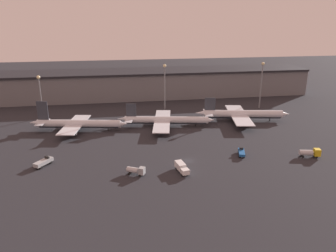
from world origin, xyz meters
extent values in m
plane|color=#26262B|center=(0.00, 0.00, 0.00)|extent=(600.00, 600.00, 0.00)
cube|color=slate|center=(0.00, 104.44, 8.00)|extent=(203.21, 27.53, 16.00)
cube|color=black|center=(0.00, 104.44, 16.60)|extent=(203.21, 29.53, 1.20)
cylinder|color=silver|center=(-42.39, 41.20, 3.38)|extent=(38.58, 10.57, 3.56)
cylinder|color=#333842|center=(-42.39, 41.20, 2.76)|extent=(36.59, 9.69, 3.02)
cone|color=silver|center=(-22.38, 37.47, 3.38)|extent=(4.81, 4.10, 3.38)
cone|color=silver|center=(-62.58, 44.97, 3.64)|extent=(5.80, 3.95, 3.02)
cube|color=#333842|center=(-58.32, 44.17, 9.52)|extent=(4.97, 1.31, 8.73)
cube|color=silver|center=(-59.08, 44.31, 3.91)|extent=(5.43, 11.05, 0.24)
cube|color=silver|center=(-44.29, 41.56, 2.93)|extent=(13.07, 30.31, 0.36)
cylinder|color=gray|center=(-41.64, 49.43, 1.71)|extent=(4.20, 2.64, 1.96)
cylinder|color=gray|center=(-44.66, 33.26, 1.71)|extent=(4.20, 2.64, 1.96)
cylinder|color=black|center=(-29.12, 38.73, 0.80)|extent=(0.50, 0.50, 1.60)
cylinder|color=black|center=(-44.03, 42.95, 0.80)|extent=(0.50, 0.50, 1.60)
cylinder|color=black|center=(-44.55, 40.16, 0.80)|extent=(0.50, 0.50, 1.60)
cylinder|color=silver|center=(-1.46, 40.71, 3.20)|extent=(40.01, 10.65, 3.36)
cylinder|color=#333842|center=(-1.46, 40.71, 2.61)|extent=(37.95, 9.79, 2.86)
cone|color=silver|center=(19.23, 36.85, 3.20)|extent=(4.56, 3.88, 3.20)
cone|color=silver|center=(-22.32, 44.60, 3.45)|extent=(5.49, 3.74, 2.86)
cube|color=#333842|center=(-18.01, 43.80, 7.99)|extent=(4.70, 1.26, 6.22)
cube|color=silver|center=(-18.79, 43.94, 3.70)|extent=(5.67, 13.28, 0.24)
cube|color=silver|center=(-3.43, 41.08, 2.78)|extent=(13.84, 36.53, 0.36)
cylinder|color=gray|center=(-0.41, 50.71, 1.60)|extent=(3.98, 2.50, 1.85)
cylinder|color=gray|center=(-4.09, 31.01, 1.60)|extent=(3.98, 2.50, 1.85)
cylinder|color=black|center=(12.33, 38.14, 0.76)|extent=(0.50, 0.50, 1.51)
cylinder|color=black|center=(-3.18, 42.40, 0.76)|extent=(0.50, 0.50, 1.51)
cylinder|color=black|center=(-3.68, 39.75, 0.76)|extent=(0.50, 0.50, 1.51)
cylinder|color=silver|center=(37.87, 42.76, 3.68)|extent=(39.65, 11.07, 3.87)
cylinder|color=#333842|center=(37.87, 42.76, 3.00)|extent=(37.60, 10.13, 3.29)
cone|color=silver|center=(58.48, 38.91, 3.68)|extent=(5.24, 4.47, 3.68)
cone|color=silver|center=(17.06, 46.64, 3.97)|extent=(6.31, 4.30, 3.29)
cube|color=#333842|center=(21.51, 45.81, 8.81)|extent=(5.40, 1.39, 6.40)
cube|color=silver|center=(20.73, 45.95, 4.26)|extent=(6.20, 13.56, 0.24)
cube|color=silver|center=(35.92, 43.12, 3.19)|extent=(15.03, 37.27, 0.36)
cylinder|color=gray|center=(38.95, 52.90, 1.88)|extent=(4.57, 2.87, 2.13)
cylinder|color=gray|center=(35.22, 32.90, 1.88)|extent=(4.57, 2.87, 2.13)
cylinder|color=black|center=(51.50, 40.22, 0.87)|extent=(0.50, 0.50, 1.74)
cylinder|color=black|center=(36.20, 44.64, 0.87)|extent=(0.50, 0.50, 1.74)
cylinder|color=black|center=(35.63, 41.60, 0.87)|extent=(0.50, 0.50, 1.74)
cube|color=#9EA3A8|center=(-17.78, -9.26, 1.87)|extent=(2.56, 2.68, 2.31)
cylinder|color=#B7B7BC|center=(-20.70, -7.69, 1.66)|extent=(4.36, 3.52, 1.88)
cylinder|color=black|center=(-17.63, -8.45, 0.45)|extent=(1.04, 0.89, 0.90)
cylinder|color=black|center=(-18.37, -9.83, 0.45)|extent=(1.04, 0.89, 0.90)
cylinder|color=black|center=(-21.22, -6.52, 0.45)|extent=(1.04, 0.89, 0.90)
cylinder|color=black|center=(-21.96, -7.90, 0.45)|extent=(1.04, 0.89, 0.90)
cube|color=gold|center=(48.35, -4.95, 2.04)|extent=(2.65, 2.81, 2.64)
cylinder|color=#B7B7BC|center=(44.41, -4.02, 1.79)|extent=(5.17, 3.18, 2.14)
cylinder|color=black|center=(48.25, -4.01, 0.45)|extent=(1.01, 0.78, 0.90)
cylinder|color=black|center=(47.84, -5.74, 0.45)|extent=(1.01, 0.78, 0.90)
cylinder|color=black|center=(43.42, -2.88, 0.45)|extent=(1.01, 0.78, 0.90)
cylinder|color=black|center=(43.02, -4.61, 0.45)|extent=(1.01, 0.78, 0.90)
cube|color=#9EA3A8|center=(-51.51, 4.36, 1.39)|extent=(6.22, 7.57, 1.34)
cube|color=black|center=(-50.46, 5.91, 2.46)|extent=(1.81, 1.54, 0.80)
cylinder|color=black|center=(-50.93, 6.86, 0.45)|extent=(1.01, 1.09, 0.90)
cylinder|color=black|center=(-49.41, 5.83, 0.45)|extent=(1.01, 1.09, 0.90)
cylinder|color=black|center=(-53.62, 2.89, 0.45)|extent=(1.01, 1.09, 0.90)
cylinder|color=black|center=(-52.10, 1.86, 0.45)|extent=(1.01, 1.09, 0.90)
cube|color=#195199|center=(21.28, 1.69, 1.18)|extent=(4.09, 7.20, 0.92)
cube|color=black|center=(21.78, 3.33, 2.04)|extent=(1.67, 1.12, 0.80)
cylinder|color=black|center=(21.13, 4.03, 0.45)|extent=(0.79, 1.02, 0.90)
cylinder|color=black|center=(22.70, 3.55, 0.45)|extent=(0.79, 1.02, 0.90)
cylinder|color=black|center=(19.86, -0.17, 0.45)|extent=(0.79, 1.02, 0.90)
cylinder|color=black|center=(21.43, -0.65, 0.45)|extent=(0.79, 1.02, 0.90)
cube|color=white|center=(-3.64, -11.56, 1.56)|extent=(2.88, 2.79, 1.67)
cube|color=silver|center=(-4.41, -7.35, 1.84)|extent=(3.34, 5.28, 2.23)
cylinder|color=black|center=(-2.76, -11.16, 0.45)|extent=(0.78, 1.00, 0.90)
cylinder|color=black|center=(-4.60, -11.50, 0.45)|extent=(0.78, 1.00, 0.90)
cylinder|color=black|center=(-3.67, -6.17, 0.45)|extent=(0.78, 1.00, 0.90)
cylinder|color=black|center=(-5.52, -6.51, 0.45)|extent=(0.78, 1.00, 0.90)
cylinder|color=slate|center=(-62.91, 65.29, 10.33)|extent=(0.70, 0.70, 20.65)
sphere|color=beige|center=(-62.91, 65.29, 21.25)|extent=(1.80, 1.80, 1.80)
cylinder|color=slate|center=(1.56, 65.29, 12.42)|extent=(0.70, 0.70, 24.84)
sphere|color=beige|center=(1.56, 65.29, 25.44)|extent=(1.80, 1.80, 1.80)
cylinder|color=slate|center=(57.12, 65.29, 12.39)|extent=(0.70, 0.70, 24.77)
sphere|color=beige|center=(57.12, 65.29, 25.37)|extent=(1.80, 1.80, 1.80)
camera|label=1|loc=(-25.32, -107.20, 50.32)|focal=35.00mm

